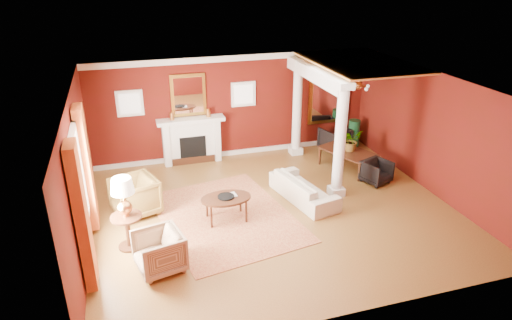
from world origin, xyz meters
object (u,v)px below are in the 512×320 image
object	(u,v)px
armchair_stripe	(159,250)
coffee_table	(226,199)
sofa	(304,185)
armchair_leopard	(134,195)
dining_table	(348,154)
side_table	(124,202)

from	to	relation	value
armchair_stripe	coffee_table	xyz separation A→B (m)	(1.58, 1.36, 0.09)
sofa	armchair_stripe	world-z (taller)	armchair_stripe
armchair_leopard	dining_table	size ratio (longest dim) A/B	0.62
sofa	side_table	xyz separation A→B (m)	(-4.07, -0.85, 0.64)
side_table	armchair_leopard	bearing A→B (deg)	81.25
sofa	dining_table	size ratio (longest dim) A/B	1.28
coffee_table	armchair_stripe	bearing A→B (deg)	-139.20
side_table	coffee_table	bearing A→B (deg)	12.47
armchair_stripe	coffee_table	world-z (taller)	armchair_stripe
armchair_leopard	coffee_table	distance (m)	2.07
sofa	coffee_table	xyz separation A→B (m)	(-1.98, -0.39, 0.12)
armchair_leopard	coffee_table	world-z (taller)	armchair_leopard
coffee_table	dining_table	bearing A→B (deg)	23.50
armchair_stripe	dining_table	xyz separation A→B (m)	(5.38, 3.01, 0.01)
armchair_stripe	dining_table	distance (m)	6.16
sofa	side_table	size ratio (longest dim) A/B	1.29
sofa	side_table	bearing A→B (deg)	89.66
armchair_leopard	dining_table	distance (m)	5.74
sofa	armchair_leopard	distance (m)	3.90
coffee_table	side_table	size ratio (longest dim) A/B	0.72
coffee_table	dining_table	distance (m)	4.14
sofa	armchair_leopard	world-z (taller)	armchair_leopard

